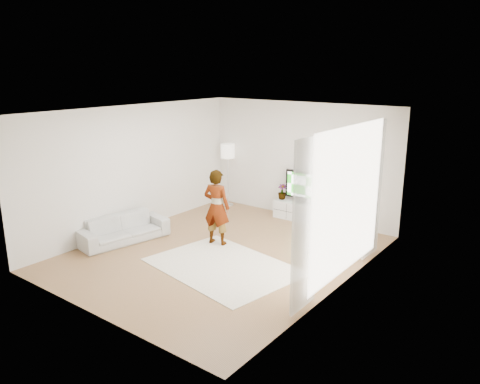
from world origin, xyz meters
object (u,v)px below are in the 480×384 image
Objects in this scene: television at (306,186)px; media_console at (305,212)px; sofa at (123,229)px; rug at (223,266)px; player at (217,207)px; floor_lamp at (228,154)px.

media_console is at bearing -90.00° from television.
sofa is (-2.40, -3.50, 0.06)m from media_console.
sofa reaches higher than media_console.
rug is (0.12, -3.25, -0.21)m from media_console.
media_console is at bearing -23.28° from sofa.
sofa is (-1.69, -1.07, -0.53)m from player.
sofa is at bearing -174.45° from rug.
player is at bearing 135.28° from rug.
player is 2.07m from sofa.
player is 2.91m from floor_lamp.
floor_lamp is at bearing 9.53° from sofa.
rug is 4.24m from floor_lamp.
player is at bearing -106.23° from television.
rug is at bearing -73.24° from sofa.
sofa is at bearing 21.09° from player.
media_console is 4.25m from sofa.
rug is 1.41× the size of sofa.
television is at bearing 2.30° from floor_lamp.
sofa reaches higher than rug.
television is 0.42× the size of rug.
media_console is 2.59m from floor_lamp.
player reaches higher than rug.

